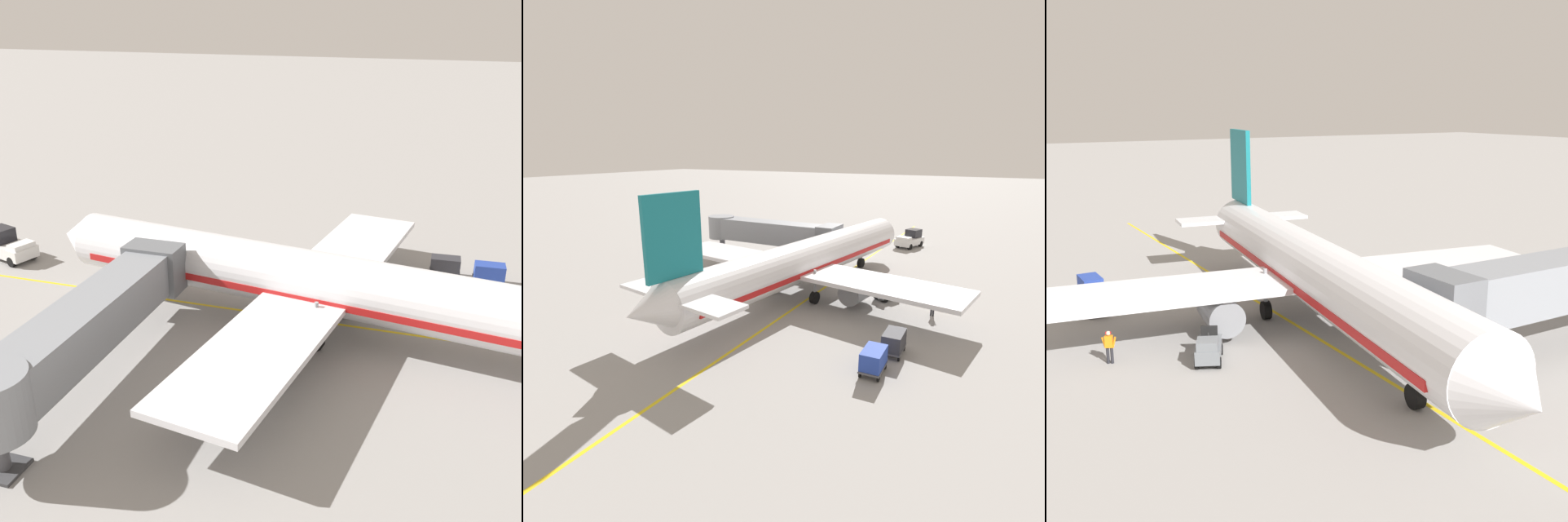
{
  "view_description": "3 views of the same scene",
  "coord_description": "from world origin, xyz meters",
  "views": [
    {
      "loc": [
        -35.44,
        -10.3,
        19.02
      ],
      "look_at": [
        -0.95,
        0.6,
        4.12
      ],
      "focal_mm": 43.65,
      "sensor_mm": 36.0,
      "label": 1
    },
    {
      "loc": [
        15.76,
        -36.15,
        13.17
      ],
      "look_at": [
        -3.04,
        -2.5,
        2.98
      ],
      "focal_mm": 28.92,
      "sensor_mm": 36.0,
      "label": 2
    },
    {
      "loc": [
        16.74,
        27.89,
        12.42
      ],
      "look_at": [
        -0.5,
        -1.91,
        3.88
      ],
      "focal_mm": 43.24,
      "sensor_mm": 36.0,
      "label": 3
    }
  ],
  "objects": [
    {
      "name": "baggage_tug_lead",
      "position": [
        6.38,
        0.23,
        0.71
      ],
      "size": [
        2.15,
        2.77,
        1.62
      ],
      "color": "slate",
      "rests_on": "ground"
    },
    {
      "name": "baggage_cart_front",
      "position": [
        9.67,
        -10.31,
        0.95
      ],
      "size": [
        1.38,
        2.92,
        1.58
      ],
      "color": "#4C4C51",
      "rests_on": "ground"
    },
    {
      "name": "ground_crew_wing_walker",
      "position": [
        10.68,
        -2.09,
        0.95
      ],
      "size": [
        0.69,
        0.4,
        1.69
      ],
      "color": "#232328",
      "rests_on": "ground"
    },
    {
      "name": "gate_lead_in_line",
      "position": [
        0.0,
        0.0,
        0.0
      ],
      "size": [
        0.24,
        80.0,
        0.01
      ],
      "primitive_type": "cube",
      "color": "gold",
      "rests_on": "ground"
    },
    {
      "name": "jet_bridge",
      "position": [
        -10.43,
        7.1,
        3.46
      ],
      "size": [
        17.87,
        3.5,
        4.98
      ],
      "color": "gray",
      "rests_on": "ground"
    },
    {
      "name": "parked_airliner",
      "position": [
        -1.01,
        -2.18,
        3.19
      ],
      "size": [
        30.44,
        37.3,
        10.63
      ],
      "color": "silver",
      "rests_on": "ground"
    },
    {
      "name": "baggage_cart_second_in_train",
      "position": [
        9.26,
        -13.4,
        0.95
      ],
      "size": [
        1.38,
        2.92,
        1.58
      ],
      "color": "#4C4C51",
      "rests_on": "ground"
    },
    {
      "name": "ground_plane",
      "position": [
        0.0,
        0.0,
        0.0
      ],
      "size": [
        400.0,
        400.0,
        0.0
      ],
      "primitive_type": "plane",
      "color": "gray"
    }
  ]
}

